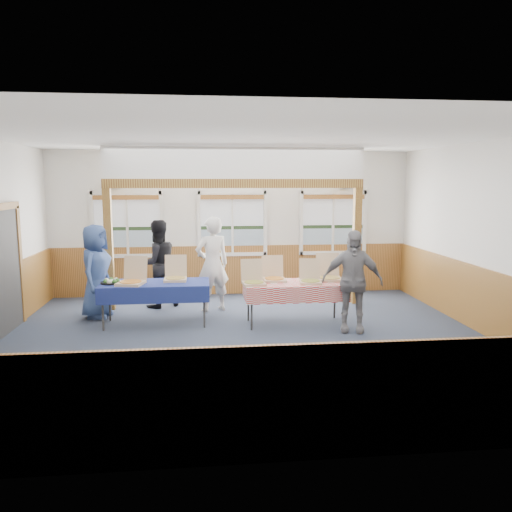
{
  "coord_description": "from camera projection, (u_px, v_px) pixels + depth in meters",
  "views": [
    {
      "loc": [
        -0.67,
        -7.65,
        2.51
      ],
      "look_at": [
        0.27,
        1.0,
        1.23
      ],
      "focal_mm": 35.0,
      "sensor_mm": 36.0,
      "label": 1
    }
  ],
  "objects": [
    {
      "name": "pizza_box_b",
      "position": [
        175.0,
        277.0,
        9.01
      ],
      "size": [
        0.4,
        0.49,
        0.43
      ],
      "rotation": [
        0.0,
        0.0,
        -0.01
      ],
      "color": "#D1B78B",
      "rests_on": "table_left"
    },
    {
      "name": "pizza_box_f",
      "position": [
        329.0,
        276.0,
        9.03
      ],
      "size": [
        0.46,
        0.55,
        0.46
      ],
      "rotation": [
        0.0,
        0.0,
        -0.08
      ],
      "color": "#D1B78B",
      "rests_on": "table_right"
    },
    {
      "name": "pizza_box_a",
      "position": [
        132.0,
        280.0,
        8.67
      ],
      "size": [
        0.53,
        0.6,
        0.46
      ],
      "rotation": [
        0.0,
        0.0,
        -0.23
      ],
      "color": "#D1B78B",
      "rests_on": "table_left"
    },
    {
      "name": "pizza_box_d",
      "position": [
        274.0,
        277.0,
        8.98
      ],
      "size": [
        0.4,
        0.49,
        0.43
      ],
      "rotation": [
        0.0,
        0.0,
        0.01
      ],
      "color": "#D1B78B",
      "rests_on": "table_right"
    },
    {
      "name": "window_mid",
      "position": [
        232.0,
        220.0,
        11.12
      ],
      "size": [
        1.56,
        0.1,
        1.46
      ],
      "color": "white",
      "rests_on": "wall_back"
    },
    {
      "name": "wall_front",
      "position": [
        282.0,
        290.0,
        4.29
      ],
      "size": [
        8.0,
        0.0,
        8.0
      ],
      "primitive_type": "plane",
      "rotation": [
        -1.57,
        0.0,
        0.0
      ],
      "color": "silver",
      "rests_on": "floor"
    },
    {
      "name": "veggie_tray",
      "position": [
        112.0,
        282.0,
        8.74
      ],
      "size": [
        0.38,
        0.38,
        0.09
      ],
      "color": "black",
      "rests_on": "table_left"
    },
    {
      "name": "man_blue",
      "position": [
        96.0,
        271.0,
        9.28
      ],
      "size": [
        0.72,
        0.95,
        1.75
      ],
      "primitive_type": "imported",
      "rotation": [
        0.0,
        0.0,
        1.37
      ],
      "color": "#344D84",
      "rests_on": "floor"
    },
    {
      "name": "drink_glass",
      "position": [
        346.0,
        280.0,
        8.67
      ],
      "size": [
        0.07,
        0.07,
        0.15
      ],
      "primitive_type": "cylinder",
      "color": "#8C5F17",
      "rests_on": "table_right"
    },
    {
      "name": "table_right",
      "position": [
        295.0,
        286.0,
        8.84
      ],
      "size": [
        1.85,
        0.92,
        0.76
      ],
      "rotation": [
        0.0,
        0.0,
        0.07
      ],
      "color": "#323232",
      "rests_on": "floor"
    },
    {
      "name": "wainscot_right",
      "position": [
        484.0,
        301.0,
        8.3
      ],
      "size": [
        0.05,
        6.98,
        1.1
      ],
      "primitive_type": "cube",
      "color": "brown",
      "rests_on": "floor"
    },
    {
      "name": "woman_white",
      "position": [
        212.0,
        264.0,
        9.73
      ],
      "size": [
        0.79,
        0.64,
        1.86
      ],
      "primitive_type": "imported",
      "rotation": [
        0.0,
        0.0,
        3.48
      ],
      "color": "silver",
      "rests_on": "floor"
    },
    {
      "name": "pizza_box_c",
      "position": [
        254.0,
        281.0,
        8.65
      ],
      "size": [
        0.41,
        0.49,
        0.42
      ],
      "rotation": [
        0.0,
        0.0,
        0.08
      ],
      "color": "#D1B78B",
      "rests_on": "table_right"
    },
    {
      "name": "window_right",
      "position": [
        333.0,
        219.0,
        11.36
      ],
      "size": [
        1.56,
        0.1,
        1.46
      ],
      "color": "white",
      "rests_on": "wall_back"
    },
    {
      "name": "ceiling",
      "position": [
        246.0,
        136.0,
        7.49
      ],
      "size": [
        8.0,
        8.0,
        0.0
      ],
      "primitive_type": "plane",
      "rotation": [
        3.14,
        0.0,
        0.0
      ],
      "color": "white",
      "rests_on": "wall_back"
    },
    {
      "name": "woman_black",
      "position": [
        157.0,
        264.0,
        10.05
      ],
      "size": [
        1.07,
        0.99,
        1.77
      ],
      "primitive_type": "imported",
      "rotation": [
        0.0,
        0.0,
        3.63
      ],
      "color": "black",
      "rests_on": "floor"
    },
    {
      "name": "floor",
      "position": [
        246.0,
        341.0,
        7.96
      ],
      "size": [
        8.0,
        8.0,
        0.0
      ],
      "primitive_type": "plane",
      "color": "#252D3C",
      "rests_on": "ground"
    },
    {
      "name": "wainscot_front",
      "position": [
        280.0,
        404.0,
        4.46
      ],
      "size": [
        7.98,
        0.05,
        1.1
      ],
      "primitive_type": "cube",
      "color": "brown",
      "rests_on": "floor"
    },
    {
      "name": "person_grey",
      "position": [
        352.0,
        281.0,
        8.39
      ],
      "size": [
        1.08,
        0.65,
        1.73
      ],
      "primitive_type": "imported",
      "rotation": [
        0.0,
        0.0,
        -0.24
      ],
      "color": "gray",
      "rests_on": "floor"
    },
    {
      "name": "pizza_box_e",
      "position": [
        310.0,
        279.0,
        8.77
      ],
      "size": [
        0.43,
        0.5,
        0.41
      ],
      "rotation": [
        0.0,
        0.0,
        -0.13
      ],
      "color": "#D1B78B",
      "rests_on": "table_right"
    },
    {
      "name": "post_left",
      "position": [
        109.0,
        250.0,
        9.78
      ],
      "size": [
        0.15,
        0.15,
        2.4
      ],
      "primitive_type": "cube",
      "color": "#582E13",
      "rests_on": "floor"
    },
    {
      "name": "wainscot_back",
      "position": [
        233.0,
        270.0,
        11.3
      ],
      "size": [
        7.98,
        0.05,
        1.1
      ],
      "primitive_type": "cube",
      "color": "brown",
      "rests_on": "floor"
    },
    {
      "name": "wall_back",
      "position": [
        232.0,
        223.0,
        11.17
      ],
      "size": [
        8.0,
        0.0,
        8.0
      ],
      "primitive_type": "plane",
      "rotation": [
        1.57,
        0.0,
        0.0
      ],
      "color": "silver",
      "rests_on": "floor"
    },
    {
      "name": "window_left",
      "position": [
        127.0,
        221.0,
        10.87
      ],
      "size": [
        1.56,
        0.1,
        1.46
      ],
      "color": "white",
      "rests_on": "wall_back"
    },
    {
      "name": "cross_beam",
      "position": [
        236.0,
        183.0,
        9.86
      ],
      "size": [
        5.15,
        0.18,
        0.18
      ],
      "primitive_type": "cube",
      "color": "#582E13",
      "rests_on": "post_left"
    },
    {
      "name": "table_left",
      "position": [
        155.0,
        286.0,
        8.83
      ],
      "size": [
        2.04,
        1.3,
        0.76
      ],
      "rotation": [
        0.0,
        0.0,
        0.25
      ],
      "color": "#323232",
      "rests_on": "floor"
    },
    {
      "name": "wall_right",
      "position": [
        489.0,
        239.0,
        8.15
      ],
      "size": [
        0.0,
        8.0,
        8.0
      ],
      "primitive_type": "plane",
      "rotation": [
        1.57,
        0.0,
        -1.57
      ],
      "color": "silver",
      "rests_on": "floor"
    },
    {
      "name": "post_right",
      "position": [
        356.0,
        246.0,
        10.31
      ],
      "size": [
        0.15,
        0.15,
        2.4
      ],
      "primitive_type": "cube",
      "color": "#582E13",
      "rests_on": "floor"
    },
    {
      "name": "cased_opening",
      "position": [
        4.0,
        271.0,
        8.27
      ],
      "size": [
        0.06,
        1.3,
        2.1
      ],
      "primitive_type": "cube",
      "color": "#323232",
      "rests_on": "wall_left"
    }
  ]
}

